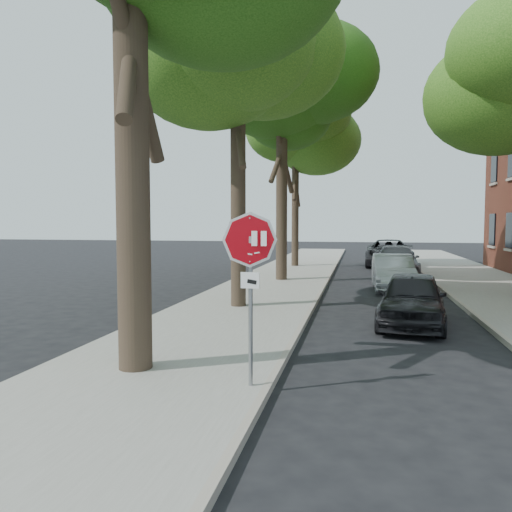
{
  "coord_description": "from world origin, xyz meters",
  "views": [
    {
      "loc": [
        0.87,
        -7.2,
        2.57
      ],
      "look_at": [
        -0.7,
        0.42,
        2.05
      ],
      "focal_mm": 35.0,
      "sensor_mm": 36.0,
      "label": 1
    }
  ],
  "objects": [
    {
      "name": "curb_right",
      "position": [
        3.95,
        12.0,
        0.07
      ],
      "size": [
        0.12,
        55.0,
        0.13
      ],
      "primitive_type": "cube",
      "color": "#9E9384",
      "rests_on": "ground"
    },
    {
      "name": "ground",
      "position": [
        0.0,
        0.0,
        0.0
      ],
      "size": [
        120.0,
        120.0,
        0.0
      ],
      "primitive_type": "plane",
      "color": "black",
      "rests_on": "ground"
    },
    {
      "name": "car_d",
      "position": [
        2.58,
        22.87,
        0.79
      ],
      "size": [
        2.79,
        5.75,
        1.57
      ],
      "primitive_type": "imported",
      "rotation": [
        0.0,
        0.0,
        -0.03
      ],
      "color": "black",
      "rests_on": "ground"
    },
    {
      "name": "car_c",
      "position": [
        2.6,
        17.23,
        0.73
      ],
      "size": [
        2.27,
        5.11,
        1.46
      ],
      "primitive_type": "imported",
      "rotation": [
        0.0,
        0.0,
        -0.05
      ],
      "color": "#535358",
      "rests_on": "ground"
    },
    {
      "name": "tree_mid_a",
      "position": [
        -2.62,
        7.12,
        7.6
      ],
      "size": [
        5.59,
        5.19,
        9.84
      ],
      "color": "black",
      "rests_on": "sidewalk_left"
    },
    {
      "name": "tree_mid_b",
      "position": [
        -2.42,
        14.12,
        8.0
      ],
      "size": [
        5.88,
        5.46,
        10.36
      ],
      "color": "black",
      "rests_on": "sidewalk_left"
    },
    {
      "name": "car_b",
      "position": [
        2.15,
        12.37,
        0.68
      ],
      "size": [
        1.51,
        4.13,
        1.35
      ],
      "primitive_type": "imported",
      "rotation": [
        0.0,
        0.0,
        0.02
      ],
      "color": "#AEB2B6",
      "rests_on": "ground"
    },
    {
      "name": "stop_sign",
      "position": [
        -0.7,
        -0.03,
        1.95
      ],
      "size": [
        0.76,
        0.34,
        2.61
      ],
      "color": "gray",
      "rests_on": "sidewalk_left"
    },
    {
      "name": "tree_far",
      "position": [
        -2.72,
        21.11,
        7.21
      ],
      "size": [
        5.29,
        4.91,
        9.33
      ],
      "color": "black",
      "rests_on": "sidewalk_left"
    },
    {
      "name": "sidewalk_right",
      "position": [
        6.0,
        12.0,
        0.06
      ],
      "size": [
        4.0,
        55.0,
        0.12
      ],
      "primitive_type": "cube",
      "color": "gray",
      "rests_on": "ground"
    },
    {
      "name": "car_a",
      "position": [
        2.19,
        5.72,
        0.67
      ],
      "size": [
        2.05,
        4.1,
        1.34
      ],
      "primitive_type": "imported",
      "rotation": [
        0.0,
        0.0,
        -0.12
      ],
      "color": "black",
      "rests_on": "ground"
    },
    {
      "name": "sidewalk_left",
      "position": [
        -2.5,
        12.0,
        0.06
      ],
      "size": [
        4.0,
        55.0,
        0.12
      ],
      "primitive_type": "cube",
      "color": "gray",
      "rests_on": "ground"
    },
    {
      "name": "curb_left",
      "position": [
        -0.45,
        12.0,
        0.07
      ],
      "size": [
        0.12,
        55.0,
        0.13
      ],
      "primitive_type": "cube",
      "color": "#9E9384",
      "rests_on": "ground"
    }
  ]
}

